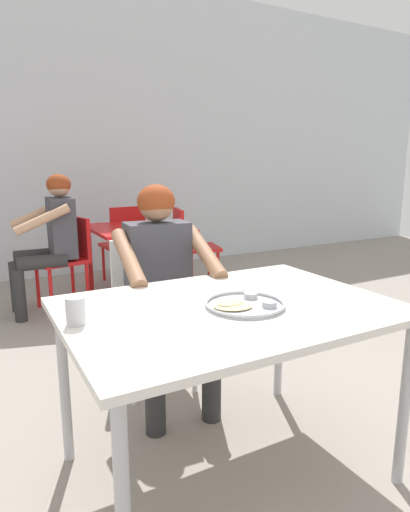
{
  "coord_description": "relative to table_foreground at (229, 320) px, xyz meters",
  "views": [
    {
      "loc": [
        -0.95,
        -1.41,
        1.3
      ],
      "look_at": [
        -0.05,
        0.25,
        0.9
      ],
      "focal_mm": 30.59,
      "sensor_mm": 36.0,
      "label": 1
    }
  ],
  "objects": [
    {
      "name": "drinking_cup",
      "position": [
        -0.58,
        0.07,
        0.12
      ],
      "size": [
        0.07,
        0.07,
        0.1
      ],
      "color": "silver",
      "rests_on": "table_foreground"
    },
    {
      "name": "chair_red_left",
      "position": [
        -0.11,
        2.59,
        -0.19
      ],
      "size": [
        0.49,
        0.48,
        0.82
      ],
      "color": "red",
      "rests_on": "ground"
    },
    {
      "name": "ground_plane",
      "position": [
        0.07,
        0.0,
        -0.71
      ],
      "size": [
        12.0,
        12.0,
        0.05
      ],
      "primitive_type": "cube",
      "color": "gray"
    },
    {
      "name": "chair_red_right",
      "position": [
        1.1,
        2.55,
        -0.18
      ],
      "size": [
        0.51,
        0.49,
        0.85
      ],
      "color": "red",
      "rests_on": "ground"
    },
    {
      "name": "chair_red_far",
      "position": [
        0.59,
        3.11,
        -0.19
      ],
      "size": [
        0.44,
        0.44,
        0.86
      ],
      "color": "red",
      "rests_on": "ground"
    },
    {
      "name": "diner_foreground",
      "position": [
        0.01,
        0.69,
        0.03
      ],
      "size": [
        0.53,
        0.58,
        1.19
      ],
      "color": "#2C2C2C",
      "rests_on": "ground"
    },
    {
      "name": "back_wall",
      "position": [
        0.07,
        3.9,
        1.02
      ],
      "size": [
        12.0,
        0.12,
        3.4
      ],
      "primitive_type": "cube",
      "color": "silver",
      "rests_on": "ground"
    },
    {
      "name": "patron_background",
      "position": [
        -0.26,
        2.53,
        0.04
      ],
      "size": [
        0.55,
        0.49,
        1.22
      ],
      "color": "#2D2D2D",
      "rests_on": "ground"
    },
    {
      "name": "table_foreground",
      "position": [
        0.0,
        0.0,
        0.0
      ],
      "size": [
        1.29,
        0.92,
        0.75
      ],
      "color": "silver",
      "rests_on": "ground"
    },
    {
      "name": "chair_foreground",
      "position": [
        0.02,
        0.91,
        -0.18
      ],
      "size": [
        0.47,
        0.44,
        0.86
      ],
      "color": "silver",
      "rests_on": "ground"
    },
    {
      "name": "table_background_red",
      "position": [
        0.53,
        2.53,
        -0.05
      ],
      "size": [
        0.86,
        0.92,
        0.71
      ],
      "color": "red",
      "rests_on": "ground"
    },
    {
      "name": "thali_tray",
      "position": [
        0.04,
        -0.05,
        0.08
      ],
      "size": [
        0.32,
        0.32,
        0.03
      ],
      "color": "#B7BABF",
      "rests_on": "table_foreground"
    }
  ]
}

